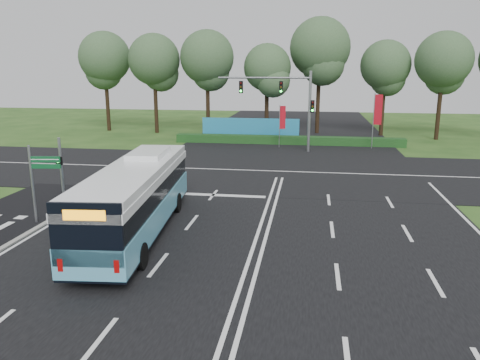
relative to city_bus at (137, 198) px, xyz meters
name	(u,v)px	position (x,y,z in m)	size (l,w,h in m)	color
ground	(260,227)	(5.29, 1.80, -1.69)	(120.00, 120.00, 0.00)	#234617
road_main	(260,226)	(5.29, 1.80, -1.67)	(20.00, 120.00, 0.04)	black
road_cross	(279,171)	(5.29, 13.80, -1.67)	(120.00, 14.00, 0.05)	black
kerb_strip	(23,236)	(-4.81, -1.20, -1.63)	(0.25, 18.00, 0.12)	gray
city_bus	(137,198)	(0.00, 0.00, 0.00)	(3.53, 11.88, 3.36)	#55A6C5
pedestrian_signal	(61,170)	(-5.28, 3.18, 0.36)	(0.35, 0.43, 3.76)	gray
street_sign	(38,174)	(-5.05, 0.78, 0.70)	(1.46, 0.29, 3.76)	gray
banner_flag_mid	(282,120)	(4.80, 24.27, 0.90)	(0.56, 0.23, 3.94)	gray
banner_flag_right	(377,113)	(13.27, 24.76, 1.57)	(0.73, 0.21, 5.04)	gray
traffic_light_gantry	(289,98)	(5.50, 22.30, 2.97)	(8.41, 0.28, 7.00)	gray
hedge	(288,140)	(5.29, 26.30, -1.29)	(22.00, 1.20, 0.80)	#153B15
blue_hoarding	(250,129)	(1.29, 28.80, -0.59)	(10.00, 0.30, 2.20)	teal
eucalyptus_row	(289,58)	(4.88, 32.98, 6.56)	(48.43, 9.30, 12.68)	black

